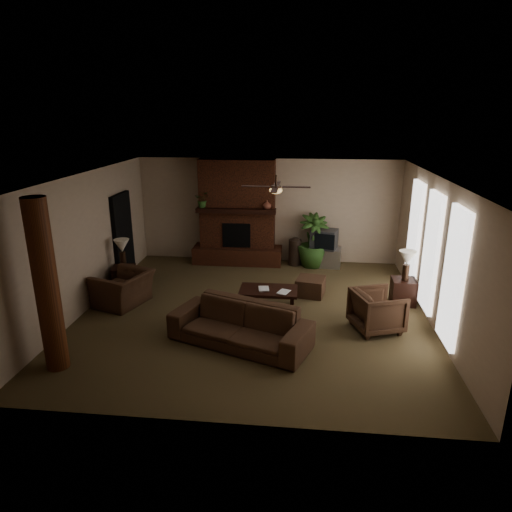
# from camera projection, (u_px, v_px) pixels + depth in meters

# --- Properties ---
(room_shell) EXTENTS (7.00, 7.00, 7.00)m
(room_shell) POSITION_uv_depth(u_px,v_px,m) (254.00, 248.00, 8.87)
(room_shell) COLOR brown
(room_shell) RESTS_ON ground
(fireplace) EXTENTS (2.40, 0.70, 2.80)m
(fireplace) POSITION_uv_depth(u_px,v_px,m) (237.00, 221.00, 12.08)
(fireplace) COLOR #572817
(fireplace) RESTS_ON ground
(windows) EXTENTS (0.08, 3.65, 2.35)m
(windows) POSITION_uv_depth(u_px,v_px,m) (431.00, 253.00, 8.73)
(windows) COLOR white
(windows) RESTS_ON ground
(log_column) EXTENTS (0.36, 0.36, 2.80)m
(log_column) POSITION_uv_depth(u_px,v_px,m) (47.00, 287.00, 6.90)
(log_column) COLOR #582C16
(log_column) RESTS_ON ground
(doorway) EXTENTS (0.10, 1.00, 2.10)m
(doorway) POSITION_uv_depth(u_px,v_px,m) (123.00, 236.00, 11.03)
(doorway) COLOR black
(doorway) RESTS_ON ground
(ceiling_fan) EXTENTS (1.35, 1.35, 0.37)m
(ceiling_fan) POSITION_uv_depth(u_px,v_px,m) (276.00, 189.00, 8.77)
(ceiling_fan) COLOR #301F15
(ceiling_fan) RESTS_ON ceiling
(sofa) EXTENTS (2.60, 1.57, 0.98)m
(sofa) POSITION_uv_depth(u_px,v_px,m) (240.00, 318.00, 7.91)
(sofa) COLOR #442C1D
(sofa) RESTS_ON ground
(armchair_left) EXTENTS (1.02, 1.27, 0.96)m
(armchair_left) POSITION_uv_depth(u_px,v_px,m) (123.00, 283.00, 9.56)
(armchair_left) COLOR #442C1D
(armchair_left) RESTS_ON ground
(armchair_right) EXTENTS (1.02, 1.06, 0.87)m
(armchair_right) POSITION_uv_depth(u_px,v_px,m) (377.00, 309.00, 8.44)
(armchair_right) COLOR #442C1D
(armchair_right) RESTS_ON ground
(coffee_table) EXTENTS (1.20, 0.70, 0.43)m
(coffee_table) POSITION_uv_depth(u_px,v_px,m) (268.00, 292.00, 9.39)
(coffee_table) COLOR black
(coffee_table) RESTS_ON ground
(ottoman) EXTENTS (0.71, 0.71, 0.40)m
(ottoman) POSITION_uv_depth(u_px,v_px,m) (310.00, 287.00, 10.13)
(ottoman) COLOR #442C1D
(ottoman) RESTS_ON ground
(tv_stand) EXTENTS (0.90, 0.60, 0.50)m
(tv_stand) POSITION_uv_depth(u_px,v_px,m) (325.00, 257.00, 12.03)
(tv_stand) COLOR #B6B6B9
(tv_stand) RESTS_ON ground
(tv) EXTENTS (0.77, 0.69, 0.52)m
(tv) POSITION_uv_depth(u_px,v_px,m) (324.00, 239.00, 11.84)
(tv) COLOR #343537
(tv) RESTS_ON tv_stand
(floor_vase) EXTENTS (0.34, 0.34, 0.77)m
(floor_vase) POSITION_uv_depth(u_px,v_px,m) (295.00, 249.00, 12.07)
(floor_vase) COLOR black
(floor_vase) RESTS_ON ground
(floor_plant) EXTENTS (1.19, 1.59, 0.79)m
(floor_plant) POSITION_uv_depth(u_px,v_px,m) (312.00, 252.00, 11.98)
(floor_plant) COLOR #2F5120
(floor_plant) RESTS_ON ground
(side_table_left) EXTENTS (0.59, 0.59, 0.55)m
(side_table_left) POSITION_uv_depth(u_px,v_px,m) (124.00, 278.00, 10.44)
(side_table_left) COLOR black
(side_table_left) RESTS_ON ground
(lamp_left) EXTENTS (0.40, 0.40, 0.65)m
(lamp_left) POSITION_uv_depth(u_px,v_px,m) (122.00, 248.00, 10.25)
(lamp_left) COLOR #301F15
(lamp_left) RESTS_ON side_table_left
(side_table_right) EXTENTS (0.51, 0.51, 0.55)m
(side_table_right) POSITION_uv_depth(u_px,v_px,m) (403.00, 291.00, 9.66)
(side_table_right) COLOR black
(side_table_right) RESTS_ON ground
(lamp_right) EXTENTS (0.44, 0.44, 0.65)m
(lamp_right) POSITION_uv_depth(u_px,v_px,m) (407.00, 260.00, 9.40)
(lamp_right) COLOR #301F15
(lamp_right) RESTS_ON side_table_right
(mantel_plant) EXTENTS (0.38, 0.42, 0.33)m
(mantel_plant) POSITION_uv_depth(u_px,v_px,m) (203.00, 201.00, 11.79)
(mantel_plant) COLOR #2F5120
(mantel_plant) RESTS_ON fireplace
(mantel_vase) EXTENTS (0.25, 0.26, 0.22)m
(mantel_vase) POSITION_uv_depth(u_px,v_px,m) (267.00, 205.00, 11.62)
(mantel_vase) COLOR brown
(mantel_vase) RESTS_ON fireplace
(book_a) EXTENTS (0.22, 0.06, 0.29)m
(book_a) POSITION_uv_depth(u_px,v_px,m) (259.00, 283.00, 9.31)
(book_a) COLOR #999999
(book_a) RESTS_ON coffee_table
(book_b) EXTENTS (0.21, 0.10, 0.29)m
(book_b) POSITION_uv_depth(u_px,v_px,m) (279.00, 285.00, 9.20)
(book_b) COLOR #999999
(book_b) RESTS_ON coffee_table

